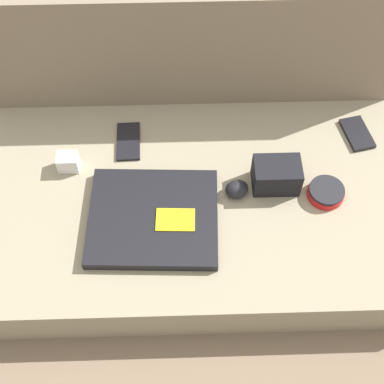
# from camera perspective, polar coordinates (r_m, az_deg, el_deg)

# --- Properties ---
(ground_plane) EXTENTS (8.00, 8.00, 0.00)m
(ground_plane) POSITION_cam_1_polar(r_m,az_deg,el_deg) (1.41, -0.00, -3.35)
(ground_plane) COLOR #7A6651
(couch_seat) EXTENTS (1.09, 0.60, 0.13)m
(couch_seat) POSITION_cam_1_polar(r_m,az_deg,el_deg) (1.36, -0.00, -1.97)
(couch_seat) COLOR gray
(couch_seat) RESTS_ON ground_plane
(couch_backrest) EXTENTS (1.09, 0.20, 0.47)m
(couch_backrest) POSITION_cam_1_polar(r_m,az_deg,el_deg) (1.48, -0.47, 14.84)
(couch_backrest) COLOR #7F705B
(couch_backrest) RESTS_ON ground_plane
(laptop) EXTENTS (0.31, 0.27, 0.03)m
(laptop) POSITION_cam_1_polar(r_m,az_deg,el_deg) (1.26, -4.13, -2.75)
(laptop) COLOR black
(laptop) RESTS_ON couch_seat
(computer_mouse) EXTENTS (0.07, 0.06, 0.04)m
(computer_mouse) POSITION_cam_1_polar(r_m,az_deg,el_deg) (1.29, 4.79, 0.35)
(computer_mouse) COLOR black
(computer_mouse) RESTS_ON couch_seat
(speaker_puck) EXTENTS (0.09, 0.09, 0.03)m
(speaker_puck) POSITION_cam_1_polar(r_m,az_deg,el_deg) (1.33, 14.11, -0.04)
(speaker_puck) COLOR red
(speaker_puck) RESTS_ON couch_seat
(phone_silver) EXTENTS (0.06, 0.12, 0.01)m
(phone_silver) POSITION_cam_1_polar(r_m,az_deg,el_deg) (1.40, -6.80, 5.39)
(phone_silver) COLOR black
(phone_silver) RESTS_ON couch_seat
(phone_black) EXTENTS (0.08, 0.12, 0.01)m
(phone_black) POSITION_cam_1_polar(r_m,az_deg,el_deg) (1.47, 17.20, 5.98)
(phone_black) COLOR black
(phone_black) RESTS_ON couch_seat
(camera_pouch) EXTENTS (0.11, 0.08, 0.08)m
(camera_pouch) POSITION_cam_1_polar(r_m,az_deg,el_deg) (1.30, 8.99, 1.78)
(camera_pouch) COLOR black
(camera_pouch) RESTS_ON couch_seat
(charger_brick) EXTENTS (0.05, 0.04, 0.05)m
(charger_brick) POSITION_cam_1_polar(r_m,az_deg,el_deg) (1.37, -13.07, 3.13)
(charger_brick) COLOR silver
(charger_brick) RESTS_ON couch_seat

